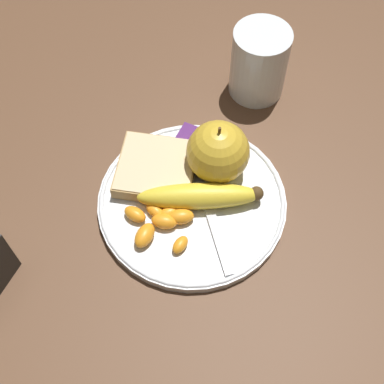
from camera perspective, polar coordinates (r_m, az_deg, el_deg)
name	(u,v)px	position (r m, az deg, el deg)	size (l,w,h in m)	color
ground_plane	(192,205)	(0.69, 0.00, -1.35)	(3.00, 3.00, 0.00)	brown
plate	(192,202)	(0.69, 0.00, -1.02)	(0.24, 0.24, 0.01)	silver
juice_glass	(257,64)	(0.78, 6.90, 13.43)	(0.08, 0.08, 0.11)	silver
apple	(218,152)	(0.67, 2.79, 4.28)	(0.08, 0.08, 0.09)	gold
banana	(201,195)	(0.67, 1.00, -0.30)	(0.15, 0.10, 0.03)	yellow
bread_slice	(157,169)	(0.70, -3.81, 2.49)	(0.12, 0.12, 0.02)	#AB8751
fork	(204,195)	(0.69, 1.33, -0.28)	(0.14, 0.16, 0.00)	silver
jam_packet	(195,144)	(0.72, 0.33, 5.13)	(0.05, 0.04, 0.02)	silver
orange_segment_0	(184,218)	(0.66, -0.87, -2.79)	(0.04, 0.03, 0.02)	orange
orange_segment_1	(180,245)	(0.65, -1.26, -5.64)	(0.02, 0.03, 0.01)	orange
orange_segment_2	(145,235)	(0.65, -5.08, -4.63)	(0.02, 0.04, 0.02)	orange
orange_segment_3	(135,214)	(0.67, -6.10, -2.38)	(0.03, 0.02, 0.02)	orange
orange_segment_4	(192,205)	(0.67, -0.04, -1.37)	(0.03, 0.02, 0.02)	orange
orange_segment_5	(148,198)	(0.68, -4.71, -0.62)	(0.03, 0.03, 0.02)	orange
orange_segment_6	(155,210)	(0.67, -3.98, -1.98)	(0.03, 0.02, 0.01)	orange
orange_segment_7	(170,212)	(0.67, -2.41, -2.19)	(0.03, 0.03, 0.02)	orange
orange_segment_8	(164,221)	(0.66, -2.98, -3.15)	(0.04, 0.03, 0.02)	orange
orange_segment_9	(155,192)	(0.68, -3.92, -0.05)	(0.04, 0.03, 0.02)	orange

